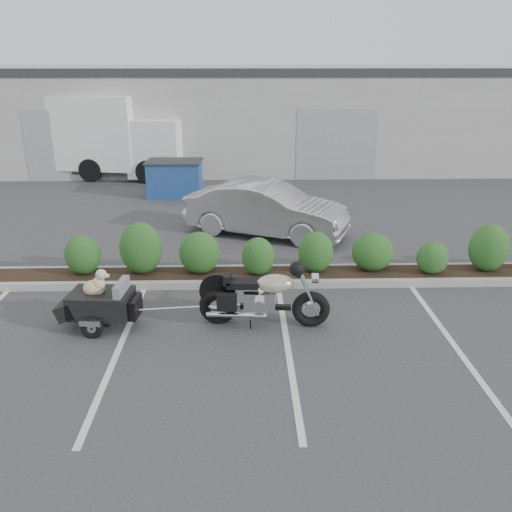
{
  "coord_description": "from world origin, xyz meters",
  "views": [
    {
      "loc": [
        0.51,
        -8.25,
        4.38
      ],
      "look_at": [
        0.75,
        1.6,
        0.75
      ],
      "focal_mm": 38.0,
      "sensor_mm": 36.0,
      "label": 1
    }
  ],
  "objects_px": {
    "sedan": "(267,209)",
    "dumpster": "(175,178)",
    "delivery_truck": "(104,138)",
    "pet_trailer": "(101,302)",
    "motorcycle": "(264,298)"
  },
  "relations": [
    {
      "from": "sedan",
      "to": "delivery_truck",
      "type": "xyz_separation_m",
      "value": [
        -5.91,
        7.59,
        0.78
      ]
    },
    {
      "from": "delivery_truck",
      "to": "sedan",
      "type": "bearing_deg",
      "value": -42.24
    },
    {
      "from": "motorcycle",
      "to": "delivery_truck",
      "type": "xyz_separation_m",
      "value": [
        -5.65,
        12.7,
        0.95
      ]
    },
    {
      "from": "pet_trailer",
      "to": "sedan",
      "type": "relative_size",
      "value": 0.44
    },
    {
      "from": "sedan",
      "to": "dumpster",
      "type": "relative_size",
      "value": 2.26
    },
    {
      "from": "sedan",
      "to": "delivery_truck",
      "type": "height_order",
      "value": "delivery_truck"
    },
    {
      "from": "pet_trailer",
      "to": "sedan",
      "type": "bearing_deg",
      "value": 64.23
    },
    {
      "from": "sedan",
      "to": "dumpster",
      "type": "xyz_separation_m",
      "value": [
        -2.86,
        4.27,
        -0.08
      ]
    },
    {
      "from": "pet_trailer",
      "to": "delivery_truck",
      "type": "relative_size",
      "value": 0.26
    },
    {
      "from": "sedan",
      "to": "dumpster",
      "type": "bearing_deg",
      "value": 57.18
    },
    {
      "from": "sedan",
      "to": "dumpster",
      "type": "height_order",
      "value": "sedan"
    },
    {
      "from": "motorcycle",
      "to": "sedan",
      "type": "relative_size",
      "value": 0.54
    },
    {
      "from": "pet_trailer",
      "to": "dumpster",
      "type": "xyz_separation_m",
      "value": [
        0.19,
        9.36,
        0.15
      ]
    },
    {
      "from": "pet_trailer",
      "to": "delivery_truck",
      "type": "xyz_separation_m",
      "value": [
        -2.87,
        12.67,
        1.01
      ]
    },
    {
      "from": "pet_trailer",
      "to": "dumpster",
      "type": "relative_size",
      "value": 0.98
    }
  ]
}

